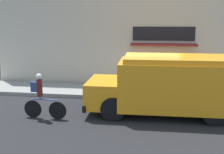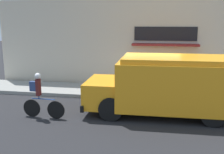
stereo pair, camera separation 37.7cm
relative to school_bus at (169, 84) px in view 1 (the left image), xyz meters
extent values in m
plane|color=#232326|center=(-0.74, 1.46, -1.16)|extent=(70.00, 70.00, 0.00)
cube|color=gray|center=(-0.74, 2.60, -1.08)|extent=(28.00, 2.29, 0.17)
cube|color=beige|center=(-0.74, 4.05, 1.16)|extent=(17.09, 0.18, 4.65)
cube|color=black|center=(-0.10, 3.94, 1.72)|extent=(3.14, 0.05, 0.70)
cube|color=maroon|center=(-0.10, 3.62, 1.19)|extent=(3.29, 0.66, 0.10)
cube|color=orange|center=(0.34, 0.01, 0.01)|extent=(4.44, 2.47, 1.74)
cube|color=orange|center=(-2.46, -0.06, -0.38)|extent=(1.28, 2.20, 0.95)
cube|color=orange|center=(0.34, 0.01, 0.96)|extent=(4.08, 2.27, 0.18)
cube|color=black|center=(-3.04, -0.07, -0.76)|extent=(0.17, 2.32, 0.24)
cube|color=red|center=(-0.90, 1.41, 0.09)|extent=(0.03, 0.44, 0.44)
cylinder|color=black|center=(-2.03, 0.98, -0.73)|extent=(0.87, 0.28, 0.86)
cylinder|color=black|center=(-1.99, -1.07, -0.73)|extent=(0.87, 0.28, 0.86)
cylinder|color=black|center=(1.44, 1.06, -0.73)|extent=(0.87, 0.28, 0.86)
cylinder|color=black|center=(1.49, -0.99, -0.73)|extent=(0.87, 0.28, 0.86)
cylinder|color=black|center=(-3.97, -1.24, -0.83)|extent=(0.66, 0.07, 0.66)
cylinder|color=black|center=(-4.93, -1.21, -0.83)|extent=(0.66, 0.07, 0.66)
cylinder|color=#234793|center=(-4.45, -1.22, -0.45)|extent=(0.91, 0.07, 0.04)
cylinder|color=#234793|center=(-4.62, -1.22, -0.39)|extent=(0.04, 0.04, 0.12)
cube|color=#561E1E|center=(-4.62, -1.22, -0.02)|extent=(0.13, 0.20, 0.61)
sphere|color=white|center=(-4.62, -1.22, 0.40)|extent=(0.21, 0.21, 0.21)
cube|color=navy|center=(-4.81, -1.21, 0.01)|extent=(0.27, 0.15, 0.36)
cylinder|color=#38383D|center=(-1.10, 2.59, -0.53)|extent=(0.52, 0.52, 0.93)
cylinder|color=black|center=(-1.10, 2.59, -0.04)|extent=(0.53, 0.53, 0.04)
camera|label=1|loc=(-0.72, -9.84, 2.26)|focal=42.00mm
camera|label=2|loc=(-0.35, -9.78, 2.26)|focal=42.00mm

